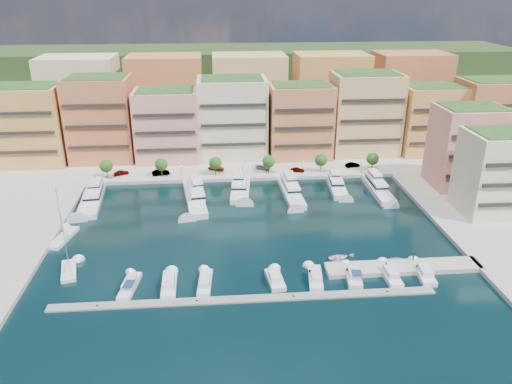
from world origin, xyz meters
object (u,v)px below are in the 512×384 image
yacht_6 (377,187)px  sailboat_1 (64,238)px  tree_0 (106,166)px  tender_2 (397,260)px  cruiser_2 (169,285)px  person_0 (386,266)px  yacht_0 (92,197)px  car_2 (216,168)px  cruiser_6 (315,278)px  tree_1 (161,165)px  tree_3 (269,162)px  lamppost_0 (119,171)px  cruiser_7 (353,276)px  car_3 (263,167)px  cruiser_3 (205,283)px  sailboat_0 (69,271)px  yacht_4 (291,190)px  lamppost_3 (303,166)px  lamppost_4 (362,165)px  yacht_2 (195,195)px  cruiser_5 (275,280)px  tender_0 (339,258)px  lamppost_1 (181,170)px  cruiser_9 (424,273)px  tree_4 (321,160)px  tree_5 (373,159)px  yacht_3 (240,188)px  cruiser_8 (390,275)px  person_1 (413,256)px  tender_1 (352,255)px  yacht_5 (336,185)px  car_5 (353,165)px  cruiser_1 (130,286)px  car_1 (161,172)px  car_0 (121,173)px  lamppost_2 (243,168)px

yacht_6 → sailboat_1: sailboat_1 is taller
tree_0 → tender_2: bearing=-37.0°
cruiser_2 → sailboat_1: bearing=140.0°
person_0 → yacht_0: bearing=39.8°
car_2 → cruiser_6: bearing=-138.2°
sailboat_1 → tree_1: bearing=62.3°
tree_3 → lamppost_0: size_ratio=1.35×
yacht_6 → cruiser_7: (-18.61, -44.23, -0.64)m
tender_2 → car_3: bearing=21.2°
cruiser_3 → sailboat_0: bearing=165.9°
yacht_4 → tender_2: yacht_4 is taller
lamppost_3 → lamppost_0: bearing=180.0°
yacht_6 → tender_2: size_ratio=5.26×
lamppost_4 → yacht_2: bearing=-165.0°
cruiser_5 → tender_0: cruiser_5 is taller
lamppost_1 → person_0: 69.96m
cruiser_9 → person_0: (-7.46, 1.32, 1.32)m
tree_4 → lamppost_0: size_ratio=1.35×
tree_5 → cruiser_9: tree_5 is taller
yacht_3 → cruiser_8: bearing=-59.2°
lamppost_0 → person_0: size_ratio=2.43×
tree_5 → cruiser_5: size_ratio=0.75×
person_1 → yacht_2: bearing=-69.7°
tender_1 → cruiser_3: bearing=88.5°
yacht_5 → tree_1: bearing=166.9°
lamppost_4 → tender_0: 51.61m
tree_5 → tender_2: size_ratio=1.45×
lamppost_4 → yacht_6: yacht_6 is taller
tree_1 → lamppost_0: size_ratio=1.35×
cruiser_3 → tender_0: (28.25, 7.65, -0.10)m
person_1 → tree_1: bearing=-73.9°
car_3 → car_5: car_5 is taller
cruiser_1 → cruiser_3: cruiser_1 is taller
car_1 → car_2: (16.72, 2.84, -0.17)m
tree_0 → yacht_5: size_ratio=0.36×
car_0 → person_0: person_0 is taller
yacht_6 → cruiser_7: bearing=-112.8°
yacht_5 → cruiser_3: 59.24m
cruiser_7 → tender_2: bearing=27.2°
yacht_3 → car_0: 37.83m
lamppost_1 → yacht_4: bearing=-21.2°
cruiser_3 → car_1: bearing=103.2°
lamppost_2 → cruiser_8: (26.31, -55.80, -3.28)m
yacht_4 → person_0: yacht_4 is taller
lamppost_3 → car_2: (-25.71, 6.34, -2.14)m
sailboat_0 → lamppost_0: bearing=87.4°
lamppost_1 → lamppost_2: 18.00m
yacht_2 → tender_1: 48.34m
tender_0 → car_1: size_ratio=0.83×
cruiser_9 → tender_1: cruiser_9 is taller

